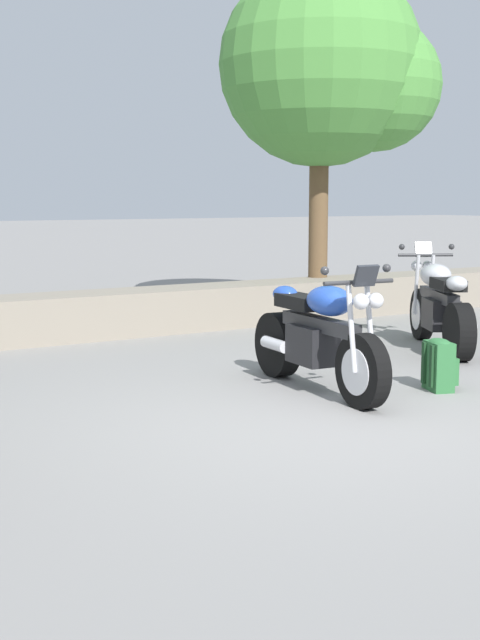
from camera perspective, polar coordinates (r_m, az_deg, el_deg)
The scene contains 6 objects.
ground_plane at distance 6.68m, azimuth 5.28°, elevation -6.77°, with size 120.00×120.00×0.00m, color gray.
stone_wall at distance 10.79m, azimuth -10.08°, elevation 0.30°, with size 36.00×0.80×0.55m, color gray.
motorcycle_blue_centre at distance 7.65m, azimuth 5.17°, elevation -1.16°, with size 0.67×2.07×1.18m.
motorcycle_silver_far_right at distance 10.04m, azimuth 12.99°, elevation 0.86°, with size 1.16×1.90×1.18m.
rider_backpack at distance 7.91m, azimuth 13.00°, elevation -2.81°, with size 0.32×0.34×0.47m.
leafy_tree_mid_right at distance 12.89m, azimuth 6.08°, elevation 16.09°, with size 3.04×2.90×4.49m.
Camera 1 is at (-3.87, -5.17, 1.70)m, focal length 48.59 mm.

